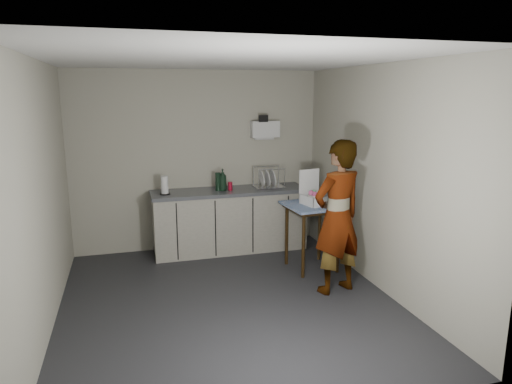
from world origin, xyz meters
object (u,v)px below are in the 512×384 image
object	(u,v)px
kitchen_counter	(230,222)
dark_bottle	(218,182)
standing_man	(337,217)
paper_towel	(165,186)
dish_rack	(268,183)
soda_can	(230,186)
bakery_box	(315,197)
side_table	(313,213)
soap_bottle	(223,180)

from	to	relation	value
kitchen_counter	dark_bottle	world-z (taller)	dark_bottle
standing_man	paper_towel	size ratio (longest dim) A/B	6.96
kitchen_counter	dish_rack	world-z (taller)	dish_rack
soda_can	paper_towel	xyz separation A→B (m)	(-0.93, -0.02, 0.06)
soda_can	dark_bottle	size ratio (longest dim) A/B	0.46
bakery_box	soda_can	bearing A→B (deg)	120.08
kitchen_counter	standing_man	bearing A→B (deg)	-63.51
side_table	soda_can	xyz separation A→B (m)	(-0.87, 0.97, 0.21)
soap_bottle	side_table	bearing A→B (deg)	-44.97
kitchen_counter	soap_bottle	world-z (taller)	soap_bottle
dark_bottle	soap_bottle	bearing A→B (deg)	-15.02
kitchen_counter	side_table	distance (m)	1.37
soap_bottle	standing_man	bearing A→B (deg)	-60.37
paper_towel	dish_rack	size ratio (longest dim) A/B	0.59
kitchen_counter	soda_can	xyz separation A→B (m)	(0.00, -0.04, 0.54)
standing_man	paper_towel	distance (m)	2.46
kitchen_counter	side_table	world-z (taller)	kitchen_counter
bakery_box	dark_bottle	bearing A→B (deg)	124.30
standing_man	soda_can	size ratio (longest dim) A/B	14.98
kitchen_counter	dish_rack	xyz separation A→B (m)	(0.58, -0.01, 0.55)
soda_can	bakery_box	world-z (taller)	bakery_box
soda_can	dark_bottle	distance (m)	0.19
standing_man	dish_rack	size ratio (longest dim) A/B	4.08
soda_can	paper_towel	distance (m)	0.93
dish_rack	soda_can	bearing A→B (deg)	-176.61
side_table	dish_rack	bearing A→B (deg)	101.24
soda_can	dish_rack	xyz separation A→B (m)	(0.58, 0.03, 0.01)
paper_towel	dish_rack	world-z (taller)	dish_rack
dish_rack	standing_man	bearing A→B (deg)	-80.75
soap_bottle	dish_rack	distance (m)	0.69
side_table	dark_bottle	bearing A→B (deg)	131.54
kitchen_counter	side_table	size ratio (longest dim) A/B	2.57
soap_bottle	dish_rack	world-z (taller)	soap_bottle
soap_bottle	paper_towel	distance (m)	0.82
side_table	standing_man	size ratio (longest dim) A/B	0.49
standing_man	soap_bottle	distance (m)	1.97
dark_bottle	soda_can	bearing A→B (deg)	-8.75
kitchen_counter	paper_towel	bearing A→B (deg)	-176.27
standing_man	soda_can	world-z (taller)	standing_man
soda_can	bakery_box	size ratio (longest dim) A/B	0.27
standing_man	dish_rack	bearing A→B (deg)	-96.92
soap_bottle	soda_can	distance (m)	0.14
side_table	dark_bottle	xyz separation A→B (m)	(-1.04, 0.99, 0.28)
kitchen_counter	dark_bottle	distance (m)	0.64
side_table	bakery_box	world-z (taller)	bakery_box
dark_bottle	paper_towel	world-z (taller)	dark_bottle
soap_bottle	paper_towel	world-z (taller)	soap_bottle
soda_can	bakery_box	xyz separation A→B (m)	(0.90, -0.96, -0.00)
dark_bottle	kitchen_counter	bearing A→B (deg)	5.04
kitchen_counter	side_table	xyz separation A→B (m)	(0.87, -1.01, 0.33)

